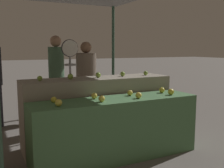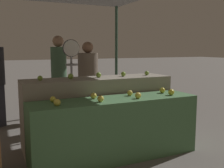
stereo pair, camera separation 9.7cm
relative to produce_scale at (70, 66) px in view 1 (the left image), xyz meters
name	(u,v)px [view 1 (the left image)]	position (x,y,z in m)	size (l,w,h in m)	color
ground_plane	(116,157)	(0.23, -1.24, -1.17)	(60.00, 60.00, 0.00)	#66605B
display_counter_front	(116,128)	(0.23, -1.24, -0.76)	(2.25, 0.55, 0.80)	#4C7A4C
display_counter_back	(98,111)	(0.23, -0.64, -0.66)	(2.25, 0.55, 1.02)	gray
apple_front_0	(59,103)	(-0.57, -1.36, -0.32)	(0.08, 0.08, 0.08)	gold
apple_front_1	(102,99)	(-0.03, -1.35, -0.32)	(0.08, 0.08, 0.08)	yellow
apple_front_2	(139,95)	(0.49, -1.36, -0.32)	(0.08, 0.08, 0.08)	yellow
apple_front_3	(171,92)	(1.03, -1.34, -0.32)	(0.09, 0.09, 0.09)	gold
apple_front_4	(54,100)	(-0.57, -1.12, -0.33)	(0.07, 0.07, 0.07)	gold
apple_front_5	(94,96)	(-0.04, -1.12, -0.32)	(0.08, 0.08, 0.08)	yellow
apple_front_6	(130,93)	(0.49, -1.14, -0.32)	(0.08, 0.08, 0.08)	yellow
apple_front_7	(162,90)	(1.03, -1.14, -0.32)	(0.08, 0.08, 0.08)	gold
apple_back_0	(40,78)	(-0.63, -0.64, -0.11)	(0.07, 0.07, 0.07)	#84AD3D
apple_back_1	(70,76)	(-0.20, -0.65, -0.11)	(0.08, 0.08, 0.08)	#84AD3D
apple_back_2	(98,75)	(0.23, -0.63, -0.11)	(0.08, 0.08, 0.08)	#7AA338
apple_back_3	(123,74)	(0.65, -0.64, -0.11)	(0.07, 0.07, 0.07)	#7AA338
apple_back_4	(146,73)	(1.07, -0.65, -0.11)	(0.07, 0.07, 0.07)	#7AA338
produce_scale	(70,66)	(0.00, 0.00, 0.00)	(0.29, 0.20, 1.60)	#99999E
person_vendor_at_scale	(86,78)	(0.42, 0.36, -0.27)	(0.46, 0.46, 1.57)	#2D2D38
person_customer_right	(56,71)	(0.03, 1.02, -0.17)	(0.32, 0.32, 1.70)	#2D2D38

